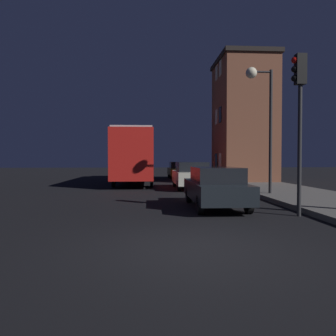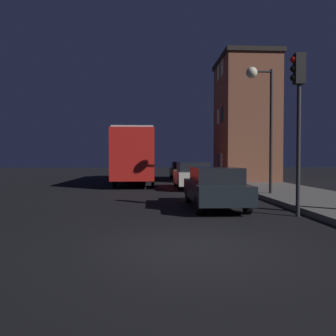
{
  "view_description": "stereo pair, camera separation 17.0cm",
  "coord_description": "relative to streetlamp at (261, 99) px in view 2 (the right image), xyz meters",
  "views": [
    {
      "loc": [
        -0.9,
        -6.29,
        1.72
      ],
      "look_at": [
        0.01,
        8.0,
        1.32
      ],
      "focal_mm": 35.0,
      "sensor_mm": 36.0,
      "label": 1
    },
    {
      "loc": [
        -0.73,
        -6.3,
        1.72
      ],
      "look_at": [
        0.01,
        8.0,
        1.32
      ],
      "focal_mm": 35.0,
      "sensor_mm": 36.0,
      "label": 2
    }
  ],
  "objects": [
    {
      "name": "ground_plane",
      "position": [
        -4.16,
        -8.11,
        -4.37
      ],
      "size": [
        120.0,
        120.0,
        0.0
      ],
      "primitive_type": "plane",
      "color": "black"
    },
    {
      "name": "traffic_light",
      "position": [
        -0.54,
        -4.89,
        -0.93
      ],
      "size": [
        0.43,
        0.24,
        4.83
      ],
      "color": "#28282B",
      "rests_on": "ground"
    },
    {
      "name": "bus",
      "position": [
        -5.95,
        9.54,
        -2.22
      ],
      "size": [
        2.51,
        11.83,
        3.61
      ],
      "color": "red",
      "rests_on": "ground"
    },
    {
      "name": "car_near_lane",
      "position": [
        -2.65,
        -3.01,
        -3.63
      ],
      "size": [
        1.73,
        4.34,
        1.43
      ],
      "color": "black",
      "rests_on": "ground"
    },
    {
      "name": "streetlamp",
      "position": [
        0.0,
        0.0,
        0.0
      ],
      "size": [
        1.22,
        0.5,
        5.63
      ],
      "color": "#28282B",
      "rests_on": "sidewalk"
    },
    {
      "name": "car_mid_lane",
      "position": [
        -2.53,
        4.32,
        -3.58
      ],
      "size": [
        1.88,
        4.31,
        1.54
      ],
      "color": "beige",
      "rests_on": "ground"
    },
    {
      "name": "brick_building",
      "position": [
        1.97,
        9.22,
        0.26
      ],
      "size": [
        3.93,
        5.2,
        8.88
      ],
      "color": "brown",
      "rests_on": "sidewalk"
    },
    {
      "name": "car_far_lane",
      "position": [
        -2.28,
        14.61,
        -3.62
      ],
      "size": [
        1.72,
        4.4,
        1.47
      ],
      "color": "olive",
      "rests_on": "ground"
    }
  ]
}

